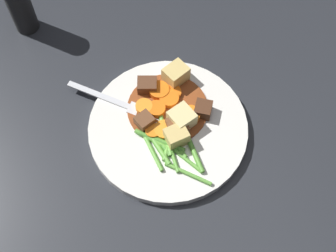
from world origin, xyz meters
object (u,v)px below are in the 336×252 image
object	(u,v)px
fork	(117,102)
carrot_slice_4	(144,107)
meat_chunk_1	(177,127)
carrot_slice_0	(173,93)
dinner_plate	(168,128)
potato_chunk_0	(176,75)
carrot_slice_3	(164,130)
carrot_slice_6	(190,115)
pepper_mill	(18,2)
potato_chunk_1	(181,117)
potato_chunk_2	(176,136)
carrot_slice_2	(153,131)
meat_chunk_3	(203,109)
meat_chunk_0	(144,121)
carrot_slice_1	(157,91)
carrot_slice_5	(169,99)
meat_chunk_2	(147,86)
carrot_slice_7	(157,109)

from	to	relation	value
fork	carrot_slice_4	bearing A→B (deg)	-118.40
meat_chunk_1	carrot_slice_0	bearing A→B (deg)	-7.11
dinner_plate	potato_chunk_0	size ratio (longest dim) A/B	6.83
meat_chunk_1	carrot_slice_3	bearing A→B (deg)	84.96
carrot_slice_6	pepper_mill	size ratio (longest dim) A/B	0.26
potato_chunk_1	dinner_plate	bearing A→B (deg)	97.40
potato_chunk_2	pepper_mill	bearing A→B (deg)	34.92
carrot_slice_2	carrot_slice_4	xyz separation A→B (m)	(0.05, 0.00, 0.00)
dinner_plate	fork	xyz separation A→B (m)	(0.06, 0.07, 0.01)
meat_chunk_1	meat_chunk_3	distance (m)	0.05
meat_chunk_1	meat_chunk_3	bearing A→B (deg)	-65.36
fork	carrot_slice_6	bearing A→B (deg)	-116.16
meat_chunk_0	dinner_plate	bearing A→B (deg)	-107.71
meat_chunk_3	fork	size ratio (longest dim) A/B	0.19
dinner_plate	carrot_slice_0	world-z (taller)	carrot_slice_0
carrot_slice_1	meat_chunk_0	bearing A→B (deg)	148.01
carrot_slice_0	potato_chunk_0	bearing A→B (deg)	-23.73
carrot_slice_5	potato_chunk_1	size ratio (longest dim) A/B	0.91
carrot_slice_0	potato_chunk_0	distance (m)	0.03
meat_chunk_2	meat_chunk_3	distance (m)	0.10
dinner_plate	meat_chunk_0	distance (m)	0.04
carrot_slice_7	carrot_slice_5	bearing A→B (deg)	-58.84
carrot_slice_3	meat_chunk_1	world-z (taller)	meat_chunk_1
carrot_slice_1	potato_chunk_0	xyz separation A→B (m)	(0.02, -0.04, 0.01)
meat_chunk_2	potato_chunk_1	bearing A→B (deg)	-151.59
carrot_slice_3	carrot_slice_6	size ratio (longest dim) A/B	1.01
carrot_slice_0	carrot_slice_1	xyz separation A→B (m)	(0.01, 0.02, 0.00)
carrot_slice_6	meat_chunk_0	distance (m)	0.08
carrot_slice_2	potato_chunk_1	distance (m)	0.05
potato_chunk_0	meat_chunk_3	distance (m)	0.08
dinner_plate	meat_chunk_2	world-z (taller)	meat_chunk_2
potato_chunk_0	meat_chunk_2	bearing A→B (deg)	97.92
meat_chunk_0	meat_chunk_1	xyz separation A→B (m)	(-0.02, -0.05, 0.00)
potato_chunk_1	fork	world-z (taller)	potato_chunk_1
meat_chunk_3	pepper_mill	distance (m)	0.38
carrot_slice_0	potato_chunk_2	distance (m)	0.09
carrot_slice_3	potato_chunk_2	world-z (taller)	potato_chunk_2
carrot_slice_2	carrot_slice_1	bearing A→B (deg)	-18.30
carrot_slice_6	potato_chunk_1	bearing A→B (deg)	105.01
carrot_slice_4	carrot_slice_7	size ratio (longest dim) A/B	0.96
carrot_slice_7	carrot_slice_6	bearing A→B (deg)	-114.90
carrot_slice_2	carrot_slice_7	xyz separation A→B (m)	(0.04, -0.01, 0.00)
carrot_slice_3	meat_chunk_1	distance (m)	0.02
meat_chunk_3	carrot_slice_2	bearing A→B (deg)	101.42
carrot_slice_6	potato_chunk_2	bearing A→B (deg)	138.11
carrot_slice_4	carrot_slice_6	size ratio (longest dim) A/B	0.86
carrot_slice_0	carrot_slice_7	distance (m)	0.04
meat_chunk_2	carrot_slice_3	bearing A→B (deg)	-173.64
carrot_slice_3	potato_chunk_0	bearing A→B (deg)	-23.97
carrot_slice_3	pepper_mill	world-z (taller)	pepper_mill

